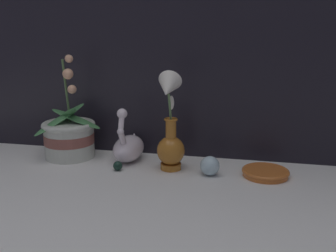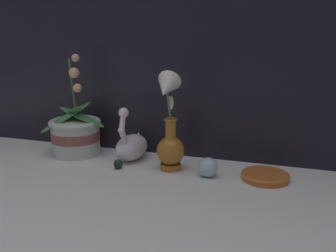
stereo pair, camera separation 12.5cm
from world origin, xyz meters
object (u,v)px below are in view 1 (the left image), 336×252
swan_figurine (129,146)px  blue_vase (170,132)px  amber_dish (265,172)px  glass_sphere (210,166)px  orchid_potted_plant (69,135)px

swan_figurine → blue_vase: (0.16, -0.07, 0.08)m
amber_dish → glass_sphere: bearing=-170.3°
blue_vase → glass_sphere: bearing=-6.5°
orchid_potted_plant → glass_sphere: orchid_potted_plant is taller
swan_figurine → blue_vase: size_ratio=0.60×
orchid_potted_plant → blue_vase: bearing=-9.0°
swan_figurine → glass_sphere: 0.30m
orchid_potted_plant → swan_figurine: orchid_potted_plant is taller
orchid_potted_plant → amber_dish: bearing=-3.8°
orchid_potted_plant → swan_figurine: (0.22, 0.01, -0.03)m
blue_vase → glass_sphere: blue_vase is taller
swan_figurine → blue_vase: 0.19m
orchid_potted_plant → swan_figurine: size_ratio=1.85×
glass_sphere → orchid_potted_plant: bearing=171.7°
blue_vase → glass_sphere: (0.13, -0.01, -0.10)m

